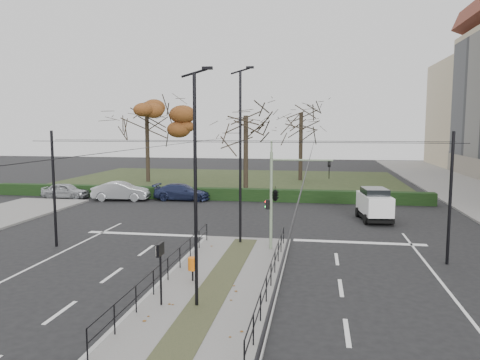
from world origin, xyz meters
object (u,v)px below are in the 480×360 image
(streetlamp_median_far, at_px, (241,155))
(rust_tree, at_px, (147,116))
(bare_tree_center, at_px, (301,118))
(bare_tree_near, at_px, (246,121))
(litter_bin, at_px, (193,264))
(info_panel, at_px, (160,256))
(parked_car_second, at_px, (121,191))
(streetlamp_median_near, at_px, (196,188))
(traffic_light, at_px, (277,193))
(parked_car_first, at_px, (66,191))
(parked_car_third, at_px, (182,192))
(white_van, at_px, (374,204))

(streetlamp_median_far, xyz_separation_m, rust_tree, (-14.73, 25.76, 2.63))
(bare_tree_center, relative_size, bare_tree_near, 1.08)
(litter_bin, height_order, info_panel, info_panel)
(parked_car_second, bearing_deg, streetlamp_median_near, -156.44)
(info_panel, xyz_separation_m, rust_tree, (-13.44, 34.73, 5.55))
(litter_bin, xyz_separation_m, streetlamp_median_far, (0.87, 6.36, 3.94))
(traffic_light, distance_m, parked_car_first, 24.23)
(parked_car_first, bearing_deg, traffic_light, -128.15)
(rust_tree, bearing_deg, traffic_light, -58.03)
(litter_bin, height_order, parked_car_first, parked_car_first)
(streetlamp_median_near, relative_size, bare_tree_near, 0.84)
(parked_car_second, bearing_deg, parked_car_third, -84.90)
(parked_car_third, xyz_separation_m, bare_tree_near, (4.71, 4.81, 5.98))
(streetlamp_median_near, distance_m, bare_tree_near, 27.98)
(parked_car_third, bearing_deg, streetlamp_median_near, -163.41)
(parked_car_second, bearing_deg, info_panel, -159.09)
(streetlamp_median_far, xyz_separation_m, parked_car_first, (-17.52, 13.25, -4.07))
(info_panel, height_order, streetlamp_median_near, streetlamp_median_near)
(parked_car_first, xyz_separation_m, white_van, (25.19, -5.45, 0.45))
(litter_bin, bearing_deg, parked_car_first, 130.33)
(info_panel, relative_size, bare_tree_center, 0.21)
(parked_car_first, height_order, rust_tree, rust_tree)
(bare_tree_center, height_order, bare_tree_near, bare_tree_center)
(parked_car_first, distance_m, parked_car_second, 5.13)
(traffic_light, xyz_separation_m, streetlamp_median_near, (-2.01, -7.84, 1.25))
(bare_tree_center, bearing_deg, parked_car_third, -120.52)
(traffic_light, height_order, white_van, traffic_light)
(parked_car_second, relative_size, bare_tree_near, 0.50)
(parked_car_first, bearing_deg, litter_bin, -141.69)
(traffic_light, xyz_separation_m, white_van, (5.70, 8.78, -1.81))
(white_van, bearing_deg, traffic_light, -122.99)
(streetlamp_median_far, xyz_separation_m, parked_car_second, (-12.40, 13.14, -3.97))
(info_panel, height_order, streetlamp_median_far, streetlamp_median_far)
(traffic_light, bearing_deg, streetlamp_median_far, 153.51)
(litter_bin, bearing_deg, info_panel, -98.88)
(parked_car_third, distance_m, white_van, 16.29)
(white_van, bearing_deg, bare_tree_center, 104.34)
(traffic_light, height_order, parked_car_second, traffic_light)
(litter_bin, xyz_separation_m, streetlamp_median_near, (0.83, -2.46, 3.38))
(streetlamp_median_near, xyz_separation_m, streetlamp_median_far, (0.05, 8.82, 0.56))
(parked_car_first, height_order, parked_car_second, parked_car_second)
(bare_tree_center, bearing_deg, info_panel, -94.81)
(bare_tree_center, bearing_deg, white_van, -75.66)
(bare_tree_center, distance_m, bare_tree_near, 11.98)
(traffic_light, relative_size, rust_tree, 0.50)
(parked_car_first, xyz_separation_m, bare_tree_near, (14.88, 5.68, 5.99))
(parked_car_third, distance_m, rust_tree, 15.33)
(streetlamp_median_near, bearing_deg, white_van, 65.10)
(litter_bin, xyz_separation_m, rust_tree, (-13.85, 32.13, 6.57))
(info_panel, relative_size, rust_tree, 0.23)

